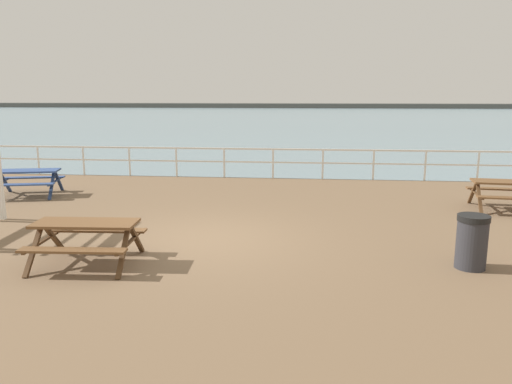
% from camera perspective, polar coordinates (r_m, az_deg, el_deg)
% --- Properties ---
extents(ground_plane, '(30.00, 24.00, 0.20)m').
position_cam_1_polar(ground_plane, '(10.49, -5.80, -5.98)').
color(ground_plane, brown).
extents(sea_band, '(142.00, 90.00, 0.01)m').
position_cam_1_polar(sea_band, '(62.67, 3.97, 8.53)').
color(sea_band, gray).
rests_on(sea_band, ground).
extents(distant_shoreline, '(142.00, 6.00, 1.80)m').
position_cam_1_polar(distant_shoreline, '(105.62, 4.76, 9.64)').
color(distant_shoreline, '#4C4C47').
rests_on(distant_shoreline, ground).
extents(seaward_railing, '(23.07, 0.07, 1.08)m').
position_cam_1_polar(seaward_railing, '(17.82, -0.87, 4.01)').
color(seaward_railing, white).
rests_on(seaward_railing, ground).
extents(picnic_table_near_left, '(1.88, 1.63, 0.80)m').
position_cam_1_polar(picnic_table_near_left, '(9.31, -18.98, -4.41)').
color(picnic_table_near_left, brown).
rests_on(picnic_table_near_left, ground).
extents(picnic_table_near_right, '(1.94, 1.70, 0.80)m').
position_cam_1_polar(picnic_table_near_right, '(14.41, 27.09, 0.37)').
color(picnic_table_near_right, brown).
rests_on(picnic_table_near_right, ground).
extents(picnic_table_mid_centre, '(2.09, 1.88, 0.80)m').
position_cam_1_polar(picnic_table_mid_centre, '(16.18, -24.83, 1.64)').
color(picnic_table_mid_centre, '#334C84').
rests_on(picnic_table_mid_centre, ground).
extents(litter_bin, '(0.55, 0.55, 0.95)m').
position_cam_1_polar(litter_bin, '(9.41, 23.58, -5.25)').
color(litter_bin, '#2D2D33').
rests_on(litter_bin, ground).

